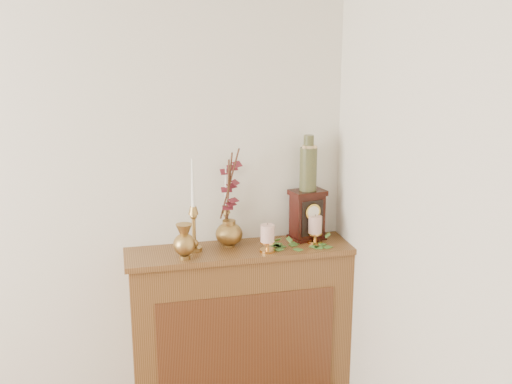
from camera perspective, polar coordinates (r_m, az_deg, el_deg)
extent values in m
cube|color=brown|center=(3.44, -1.41, -12.89)|extent=(1.20, 0.30, 0.90)
cube|color=#5C311A|center=(3.33, -0.85, -14.75)|extent=(0.96, 0.01, 0.63)
cube|color=brown|center=(3.25, -1.46, -5.58)|extent=(1.24, 0.34, 0.03)
cylinder|color=#AB8544|center=(3.21, -5.89, -5.41)|extent=(0.08, 0.08, 0.02)
sphere|color=#AB8544|center=(3.20, -5.90, -4.88)|extent=(0.05, 0.05, 0.05)
cylinder|color=#AB8544|center=(3.18, -5.94, -3.64)|extent=(0.02, 0.02, 0.15)
sphere|color=#AB8544|center=(3.16, -5.97, -2.30)|extent=(0.04, 0.04, 0.04)
cone|color=#AB8544|center=(3.15, -5.99, -1.75)|extent=(0.05, 0.05, 0.04)
cone|color=white|center=(3.11, -6.06, 0.83)|extent=(0.02, 0.02, 0.26)
cylinder|color=#AB8544|center=(3.32, -2.82, -4.68)|extent=(0.07, 0.07, 0.02)
sphere|color=#AB8544|center=(3.32, -2.82, -4.25)|extent=(0.04, 0.04, 0.04)
cylinder|color=#AB8544|center=(3.30, -2.83, -3.24)|extent=(0.02, 0.02, 0.12)
sphere|color=#AB8544|center=(3.28, -2.85, -2.14)|extent=(0.03, 0.03, 0.03)
cone|color=#AB8544|center=(3.27, -2.85, -1.70)|extent=(0.05, 0.05, 0.04)
cone|color=white|center=(3.24, -2.88, 0.39)|extent=(0.02, 0.02, 0.22)
cylinder|color=#AB8544|center=(3.10, -6.80, -6.16)|extent=(0.06, 0.06, 0.02)
sphere|color=#AB8544|center=(3.08, -6.83, -4.98)|extent=(0.12, 0.12, 0.12)
cone|color=#AB8544|center=(3.05, -6.88, -3.59)|extent=(0.08, 0.08, 0.06)
cylinder|color=#AB8544|center=(3.27, -2.57, -5.06)|extent=(0.06, 0.06, 0.01)
ellipsoid|color=#AB8544|center=(3.25, -2.58, -4.01)|extent=(0.15, 0.15, 0.13)
cylinder|color=#AB8544|center=(3.23, -2.59, -2.95)|extent=(0.07, 0.07, 0.03)
cylinder|color=#472819|center=(3.19, -2.67, 0.18)|extent=(0.01, 0.10, 0.35)
cylinder|color=#472819|center=(3.19, -2.59, 0.46)|extent=(0.03, 0.07, 0.39)
cylinder|color=#472819|center=(3.18, -2.54, 0.73)|extent=(0.10, 0.11, 0.41)
cylinder|color=#E3A24F|center=(3.18, 1.09, -5.58)|extent=(0.08, 0.08, 0.01)
cylinder|color=#E3A24F|center=(3.17, 1.09, -5.16)|extent=(0.02, 0.02, 0.04)
cylinder|color=#E3A24F|center=(3.17, 1.09, -4.80)|extent=(0.08, 0.08, 0.01)
cylinder|color=#FFE5C7|center=(3.15, 1.10, -3.94)|extent=(0.07, 0.07, 0.09)
cylinder|color=#472819|center=(3.14, 1.10, -3.07)|extent=(0.00, 0.00, 0.01)
cylinder|color=#E3A24F|center=(3.33, 5.61, -4.71)|extent=(0.08, 0.08, 0.01)
cylinder|color=#E3A24F|center=(3.33, 5.62, -4.30)|extent=(0.02, 0.02, 0.04)
cylinder|color=#E3A24F|center=(3.32, 5.63, -3.95)|extent=(0.08, 0.08, 0.01)
cylinder|color=#FFE5C7|center=(3.30, 5.65, -3.10)|extent=(0.07, 0.07, 0.09)
cylinder|color=#472819|center=(3.29, 5.67, -2.24)|extent=(0.00, 0.00, 0.01)
cube|color=#406F2A|center=(3.35, 5.96, -4.71)|extent=(0.05, 0.04, 0.00)
cube|color=#406F2A|center=(3.28, 8.04, -5.18)|extent=(0.05, 0.06, 0.00)
cube|color=#406F2A|center=(3.33, 4.20, -4.75)|extent=(0.05, 0.06, 0.00)
cube|color=#406F2A|center=(3.31, 4.69, -4.89)|extent=(0.05, 0.05, 0.00)
cube|color=#406F2A|center=(3.26, 6.47, -5.23)|extent=(0.06, 0.06, 0.00)
cube|color=#406F2A|center=(3.27, 1.25, -5.13)|extent=(0.05, 0.06, 0.00)
cube|color=#406F2A|center=(3.23, 4.13, -5.38)|extent=(0.05, 0.05, 0.00)
cube|color=#406F2A|center=(3.21, 1.65, -5.48)|extent=(0.06, 0.06, 0.00)
cube|color=#406F2A|center=(3.30, 5.01, -4.95)|extent=(0.05, 0.04, 0.00)
cube|color=#406F2A|center=(3.30, 5.82, -4.98)|extent=(0.06, 0.05, 0.00)
cube|color=#406F2A|center=(3.32, 6.81, -4.87)|extent=(0.05, 0.06, 0.00)
cube|color=#406F2A|center=(3.38, 7.16, -4.53)|extent=(0.06, 0.05, 0.00)
cube|color=#406F2A|center=(3.23, 2.01, -4.61)|extent=(0.04, 0.05, 0.02)
cube|color=#406F2A|center=(3.19, 3.19, -4.53)|extent=(0.04, 0.05, 0.02)
cube|color=#406F2A|center=(3.30, 6.83, -4.11)|extent=(0.04, 0.03, 0.02)
cube|color=black|center=(3.39, 4.85, -4.30)|extent=(0.21, 0.17, 0.02)
cube|color=black|center=(3.36, 4.89, -2.32)|extent=(0.19, 0.14, 0.24)
cube|color=black|center=(3.32, 4.94, -0.07)|extent=(0.21, 0.17, 0.03)
cube|color=black|center=(3.31, 5.39, -2.50)|extent=(0.13, 0.03, 0.20)
cylinder|color=gold|center=(3.29, 5.44, -1.90)|extent=(0.09, 0.03, 0.09)
cylinder|color=silver|center=(3.29, 5.44, -1.90)|extent=(0.07, 0.02, 0.07)
sphere|color=gold|center=(3.33, 5.33, -3.58)|extent=(0.03, 0.03, 0.03)
cylinder|color=#193226|center=(3.29, 4.99, 2.18)|extent=(0.10, 0.10, 0.24)
cylinder|color=#193226|center=(3.26, 5.05, 4.73)|extent=(0.06, 0.06, 0.08)
cylinder|color=tan|center=(3.27, 5.04, 4.30)|extent=(0.07, 0.07, 0.02)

